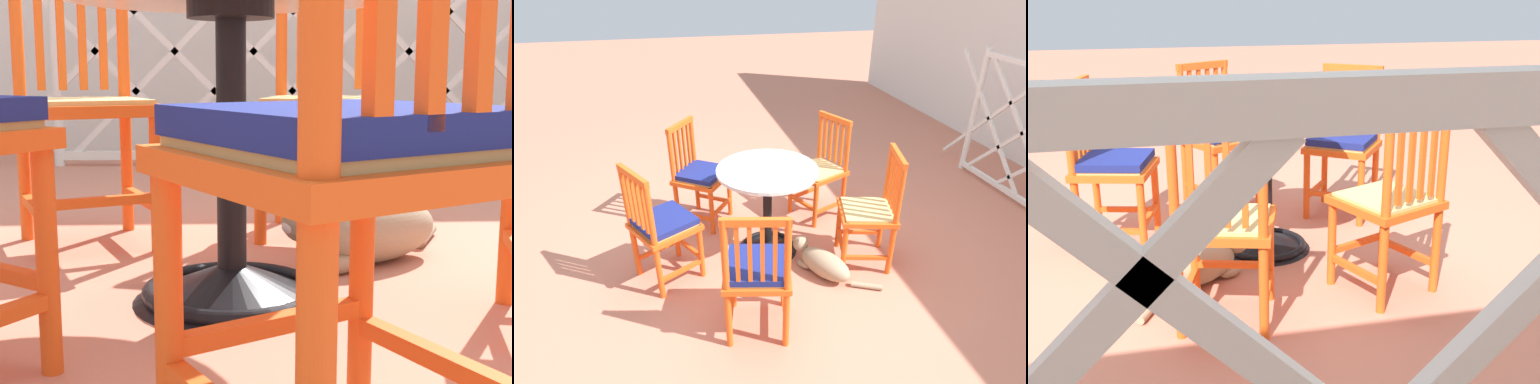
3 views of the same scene
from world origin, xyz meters
The scene contains 7 objects.
ground_plane centered at (0.00, 0.00, 0.00)m, with size 24.00×24.00×0.00m, color #C6755B.
lattice_fence_panel centered at (0.50, 2.54, 0.66)m, with size 3.94×0.06×1.33m.
cafe_table centered at (-0.12, 0.00, 0.28)m, with size 0.76×0.76×0.73m.
orange_chair_by_planter centered at (0.03, -0.80, 0.45)m, with size 0.54×0.54×0.91m.
orange_chair_near_fence centered at (0.20, 0.72, 0.43)m, with size 0.49×0.49×0.91m.
orange_chair_tucked_in centered at (-0.57, 0.60, 0.43)m, with size 0.52×0.52×0.91m.
tabby_cat centered at (0.26, 0.32, 0.10)m, with size 0.57×0.54×0.23m.
Camera 1 is at (-0.13, -1.65, 0.55)m, focal length 49.76 mm.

